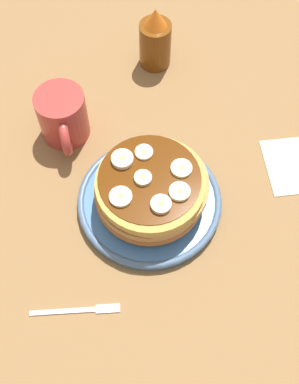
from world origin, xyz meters
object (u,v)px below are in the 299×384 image
object	(u,v)px
banana_slice_3	(161,205)
coffee_mug	(63,117)
plate	(150,201)
fork	(81,310)
napkin	(298,165)
banana_slice_2	(121,197)
banana_slice_0	(143,177)
pancake_stack	(150,190)
banana_slice_4	(146,152)
banana_slice_6	(122,159)
banana_slice_5	(181,169)
syrup_bottle	(155,40)
banana_slice_1	(180,192)

from	to	relation	value
banana_slice_3	coffee_mug	bearing A→B (deg)	-150.09
plate	coffee_mug	xyz separation A→B (cm)	(-16.53, -11.52, 3.61)
banana_slice_3	fork	bearing A→B (deg)	-53.28
plate	napkin	world-z (taller)	plate
plate	banana_slice_2	xyz separation A→B (cm)	(2.42, -4.65, 7.63)
banana_slice_2	napkin	xyz separation A→B (cm)	(-4.94, 30.72, -8.55)
banana_slice_0	coffee_mug	distance (cm)	19.80
pancake_stack	coffee_mug	xyz separation A→B (cm)	(-16.63, -11.62, -0.35)
pancake_stack	banana_slice_4	distance (cm)	5.79
banana_slice_6	coffee_mug	xyz separation A→B (cm)	(-12.83, -8.13, -4.15)
banana_slice_4	banana_slice_5	world-z (taller)	same
fork	banana_slice_5	bearing A→B (deg)	130.99
banana_slice_2	coffee_mug	world-z (taller)	same
napkin	banana_slice_6	bearing A→B (deg)	-92.29
banana_slice_4	fork	bearing A→B (deg)	-34.61
pancake_stack	banana_slice_2	world-z (taller)	banana_slice_2
banana_slice_0	banana_slice_4	world-z (taller)	banana_slice_0
banana_slice_2	banana_slice_3	xyz separation A→B (cm)	(2.33, 5.37, 0.10)
banana_slice_3	pancake_stack	bearing A→B (deg)	-172.37
plate	syrup_bottle	size ratio (longest dim) A/B	1.85
pancake_stack	banana_slice_3	bearing A→B (deg)	7.63
banana_slice_0	napkin	size ratio (longest dim) A/B	0.24
banana_slice_2	banana_slice_5	distance (cm)	9.98
banana_slice_4	syrup_bottle	bearing A→B (deg)	165.73
pancake_stack	napkin	bearing A→B (deg)	95.76
plate	banana_slice_1	size ratio (longest dim) A/B	7.41
banana_slice_0	banana_slice_3	world-z (taller)	banana_slice_3
plate	banana_slice_0	size ratio (longest dim) A/B	8.78
banana_slice_0	napkin	world-z (taller)	banana_slice_0
banana_slice_3	fork	size ratio (longest dim) A/B	0.23
banana_slice_4	napkin	distance (cm)	27.14
pancake_stack	banana_slice_2	xyz separation A→B (cm)	(2.31, -4.74, 3.66)
banana_slice_0	fork	bearing A→B (deg)	-38.27
banana_slice_5	banana_slice_6	world-z (taller)	banana_slice_6
banana_slice_2	napkin	world-z (taller)	banana_slice_2
plate	banana_slice_3	world-z (taller)	banana_slice_3
banana_slice_2	banana_slice_4	xyz separation A→B (cm)	(-6.82, 5.02, -0.04)
syrup_bottle	fork	bearing A→B (deg)	-23.86
coffee_mug	banana_slice_3	bearing A→B (deg)	29.91
coffee_mug	napkin	distance (cm)	40.37
banana_slice_1	fork	bearing A→B (deg)	-54.97
fork	banana_slice_0	bearing A→B (deg)	141.73
banana_slice_0	banana_slice_3	bearing A→B (deg)	18.64
banana_slice_6	fork	size ratio (longest dim) A/B	0.26
banana_slice_2	syrup_bottle	distance (cm)	34.54
banana_slice_3	banana_slice_5	size ratio (longest dim) A/B	0.94
banana_slice_1	banana_slice_3	distance (cm)	3.39
banana_slice_2	banana_slice_3	world-z (taller)	banana_slice_3
banana_slice_3	coffee_mug	distance (cm)	24.89
syrup_bottle	banana_slice_5	bearing A→B (deg)	-3.88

